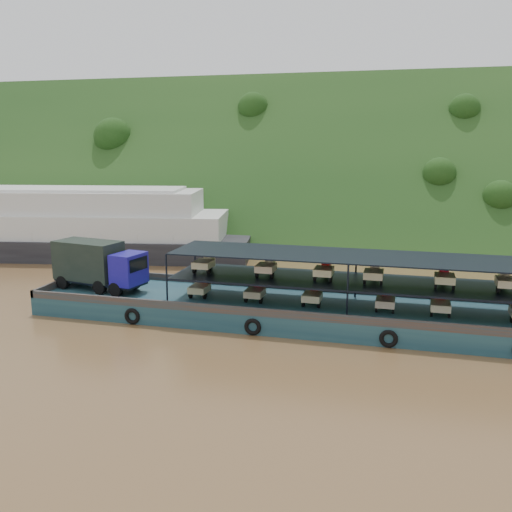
# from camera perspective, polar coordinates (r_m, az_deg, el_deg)

# --- Properties ---
(ground) EXTENTS (160.00, 160.00, 0.00)m
(ground) POSITION_cam_1_polar(r_m,az_deg,el_deg) (39.49, 1.67, -5.55)
(ground) COLOR brown
(ground) RESTS_ON ground
(hillside) EXTENTS (140.00, 39.60, 39.60)m
(hillside) POSITION_cam_1_polar(r_m,az_deg,el_deg) (74.15, 8.22, 2.43)
(hillside) COLOR #153714
(hillside) RESTS_ON ground
(cargo_barge) EXTENTS (35.05, 7.18, 4.60)m
(cargo_barge) POSITION_cam_1_polar(r_m,az_deg,el_deg) (37.49, 2.23, -4.67)
(cargo_barge) COLOR #123141
(cargo_barge) RESTS_ON ground
(passenger_ferry) EXTENTS (35.11, 14.83, 6.91)m
(passenger_ferry) POSITION_cam_1_polar(r_m,az_deg,el_deg) (60.29, -17.05, 2.83)
(passenger_ferry) COLOR black
(passenger_ferry) RESTS_ON ground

